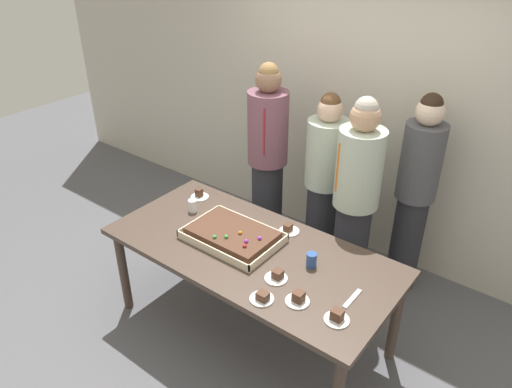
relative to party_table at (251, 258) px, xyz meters
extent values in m
plane|color=#5B5B60|center=(0.00, 0.00, -0.70)|extent=(12.00, 12.00, 0.00)
cube|color=beige|center=(0.00, 1.60, 0.80)|extent=(8.00, 0.12, 3.00)
cube|color=#47382D|center=(0.00, 0.00, 0.06)|extent=(2.08, 0.98, 0.04)
cylinder|color=#47382D|center=(-0.96, -0.41, -0.33)|extent=(0.07, 0.07, 0.74)
cylinder|color=#47382D|center=(-0.96, 0.41, -0.33)|extent=(0.07, 0.07, 0.74)
cylinder|color=#47382D|center=(0.96, 0.41, -0.33)|extent=(0.07, 0.07, 0.74)
cube|color=beige|center=(-0.17, 0.01, 0.08)|extent=(0.67, 0.46, 0.01)
cube|color=beige|center=(-0.17, -0.22, 0.12)|extent=(0.67, 0.01, 0.05)
cube|color=beige|center=(-0.17, 0.23, 0.12)|extent=(0.67, 0.01, 0.05)
cube|color=beige|center=(-0.50, 0.01, 0.12)|extent=(0.01, 0.46, 0.05)
cube|color=beige|center=(0.16, 0.01, 0.12)|extent=(0.01, 0.46, 0.05)
cube|color=#4C2D1E|center=(-0.17, 0.01, 0.12)|extent=(0.60, 0.39, 0.07)
sphere|color=purple|center=(0.00, -0.05, 0.17)|extent=(0.03, 0.03, 0.03)
sphere|color=orange|center=(-0.10, 0.01, 0.17)|extent=(0.03, 0.03, 0.03)
sphere|color=red|center=(0.02, -0.10, 0.17)|extent=(0.03, 0.03, 0.03)
sphere|color=green|center=(-0.21, -0.14, 0.17)|extent=(0.03, 0.03, 0.03)
sphere|color=green|center=(-0.14, -0.09, 0.17)|extent=(0.03, 0.03, 0.03)
sphere|color=purple|center=(0.05, 0.04, 0.17)|extent=(0.03, 0.03, 0.03)
cylinder|color=white|center=(0.56, -0.25, 0.08)|extent=(0.15, 0.15, 0.01)
cube|color=#4C2D1E|center=(0.56, -0.25, 0.12)|extent=(0.06, 0.06, 0.06)
cylinder|color=white|center=(0.38, -0.37, 0.08)|extent=(0.15, 0.15, 0.01)
cube|color=#4C2D1E|center=(0.39, -0.37, 0.11)|extent=(0.07, 0.06, 0.05)
cylinder|color=white|center=(0.33, -0.16, 0.08)|extent=(0.15, 0.15, 0.01)
cube|color=#4C2D1E|center=(0.34, -0.15, 0.12)|extent=(0.06, 0.06, 0.06)
cylinder|color=white|center=(0.82, -0.24, 0.08)|extent=(0.15, 0.15, 0.01)
cube|color=#4C2D1E|center=(0.82, -0.24, 0.12)|extent=(0.07, 0.06, 0.06)
cylinder|color=white|center=(-0.78, 0.30, 0.08)|extent=(0.15, 0.15, 0.01)
cube|color=#4C2D1E|center=(-0.79, 0.31, 0.12)|extent=(0.05, 0.05, 0.06)
cylinder|color=white|center=(0.09, 0.34, 0.08)|extent=(0.15, 0.15, 0.01)
cube|color=#4C2D1E|center=(0.09, 0.34, 0.11)|extent=(0.05, 0.06, 0.05)
cylinder|color=white|center=(-0.67, 0.11, 0.13)|extent=(0.07, 0.07, 0.10)
cylinder|color=#2D5199|center=(0.44, 0.09, 0.13)|extent=(0.07, 0.07, 0.10)
cube|color=silver|center=(0.81, -0.03, 0.08)|extent=(0.03, 0.20, 0.01)
cylinder|color=#28282D|center=(-0.57, 0.97, -0.24)|extent=(0.28, 0.28, 0.91)
cylinder|color=#7A4C5B|center=(-0.57, 0.97, 0.53)|extent=(0.35, 0.35, 0.64)
cube|color=maroon|center=(-0.51, 0.81, 0.56)|extent=(0.04, 0.02, 0.41)
sphere|color=#8C664C|center=(-0.57, 0.97, 0.95)|extent=(0.22, 0.22, 0.22)
sphere|color=olive|center=(-0.57, 0.97, 1.01)|extent=(0.17, 0.17, 0.17)
cylinder|color=#28282D|center=(-0.04, 1.07, -0.29)|extent=(0.28, 0.28, 0.81)
cylinder|color=#B7C6B2|center=(-0.04, 1.07, 0.40)|extent=(0.34, 0.34, 0.58)
sphere|color=beige|center=(-0.04, 1.07, 0.78)|extent=(0.21, 0.21, 0.21)
sphere|color=brown|center=(-0.04, 1.07, 0.84)|extent=(0.16, 0.16, 0.16)
cylinder|color=#28282D|center=(0.37, 0.82, -0.25)|extent=(0.28, 0.28, 0.89)
cylinder|color=#B7C6B2|center=(0.37, 0.82, 0.49)|extent=(0.35, 0.35, 0.61)
cube|color=orange|center=(0.28, 0.68, 0.52)|extent=(0.04, 0.02, 0.39)
sphere|color=tan|center=(0.37, 0.82, 0.90)|extent=(0.22, 0.22, 0.22)
sphere|color=#B2A899|center=(0.37, 0.82, 0.96)|extent=(0.17, 0.17, 0.17)
cylinder|color=#28282D|center=(0.68, 1.23, -0.26)|extent=(0.25, 0.25, 0.87)
cylinder|color=#4C4C51|center=(0.68, 1.23, 0.48)|extent=(0.31, 0.31, 0.61)
sphere|color=beige|center=(0.68, 1.23, 0.88)|extent=(0.21, 0.21, 0.21)
sphere|color=black|center=(0.68, 1.23, 0.94)|extent=(0.16, 0.16, 0.16)
camera|label=1|loc=(1.72, -2.17, 2.11)|focal=34.14mm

